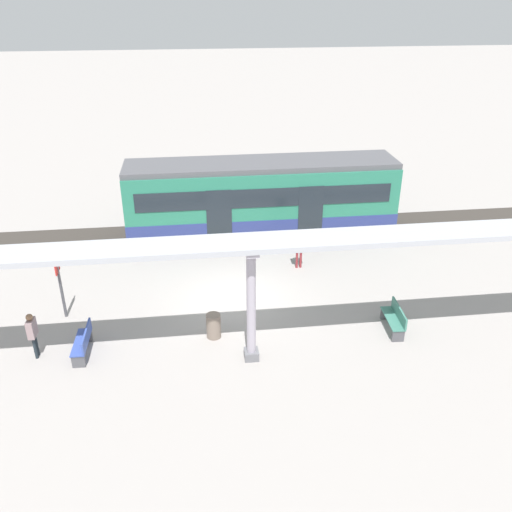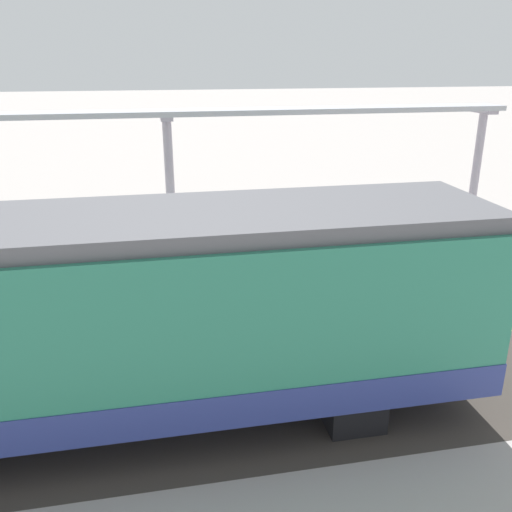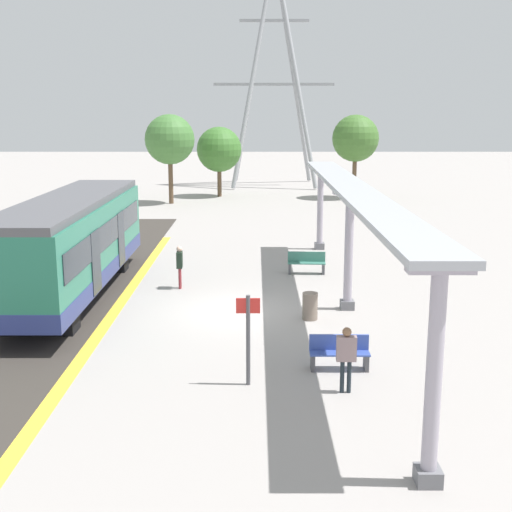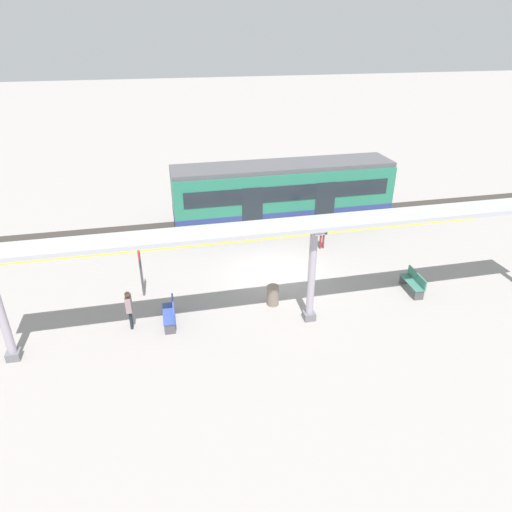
# 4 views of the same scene
# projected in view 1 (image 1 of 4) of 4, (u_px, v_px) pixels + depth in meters

# --- Properties ---
(ground_plane) EXTENTS (176.00, 176.00, 0.00)m
(ground_plane) POSITION_uv_depth(u_px,v_px,m) (234.00, 298.00, 20.01)
(ground_plane) COLOR #9C9692
(tactile_edge_strip) EXTENTS (0.39, 26.11, 0.01)m
(tactile_edge_strip) POSITION_uv_depth(u_px,v_px,m) (226.00, 252.00, 23.48)
(tactile_edge_strip) COLOR yellow
(tactile_edge_strip) RESTS_ON ground
(trackbed) EXTENTS (3.20, 38.11, 0.01)m
(trackbed) POSITION_uv_depth(u_px,v_px,m) (223.00, 235.00, 25.06)
(trackbed) COLOR #38332D
(trackbed) RESTS_ON ground
(train_near_carriage) EXTENTS (2.65, 12.14, 3.48)m
(train_near_carriage) POSITION_uv_depth(u_px,v_px,m) (261.00, 197.00, 24.43)
(train_near_carriage) COLOR #27755B
(train_near_carriage) RESTS_ON ground
(canopy_pillar_second) EXTENTS (1.10, 0.44, 3.91)m
(canopy_pillar_second) POSITION_uv_depth(u_px,v_px,m) (251.00, 304.00, 15.89)
(canopy_pillar_second) COLOR slate
(canopy_pillar_second) RESTS_ON ground
(canopy_beam) EXTENTS (1.20, 21.15, 0.16)m
(canopy_beam) POSITION_uv_depth(u_px,v_px,m) (238.00, 244.00, 14.94)
(canopy_beam) COLOR #A8AAB2
(canopy_beam) RESTS_ON canopy_pillar_nearest
(bench_near_end) EXTENTS (1.50, 0.46, 0.86)m
(bench_near_end) POSITION_uv_depth(u_px,v_px,m) (84.00, 342.00, 16.81)
(bench_near_end) COLOR #374FA3
(bench_near_end) RESTS_ON ground
(bench_mid_platform) EXTENTS (1.52, 0.52, 0.86)m
(bench_mid_platform) POSITION_uv_depth(u_px,v_px,m) (395.00, 318.00, 17.99)
(bench_mid_platform) COLOR #3C7969
(bench_mid_platform) RESTS_ON ground
(trash_bin) EXTENTS (0.48, 0.48, 0.85)m
(trash_bin) POSITION_uv_depth(u_px,v_px,m) (214.00, 326.00, 17.63)
(trash_bin) COLOR #7A6A5E
(trash_bin) RESTS_ON ground
(platform_info_sign) EXTENTS (0.56, 0.10, 2.20)m
(platform_info_sign) POSITION_uv_depth(u_px,v_px,m) (60.00, 284.00, 18.31)
(platform_info_sign) COLOR #4C4C51
(platform_info_sign) RESTS_ON ground
(passenger_waiting_near_edge) EXTENTS (0.22, 0.46, 1.58)m
(passenger_waiting_near_edge) POSITION_uv_depth(u_px,v_px,m) (299.00, 246.00, 21.75)
(passenger_waiting_near_edge) COLOR maroon
(passenger_waiting_near_edge) RESTS_ON ground
(passenger_by_the_benches) EXTENTS (0.46, 0.22, 1.57)m
(passenger_by_the_benches) POSITION_uv_depth(u_px,v_px,m) (32.00, 330.00, 16.43)
(passenger_by_the_benches) COLOR #1C262C
(passenger_by_the_benches) RESTS_ON ground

